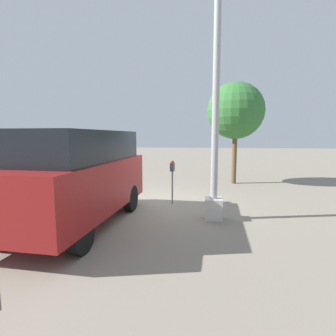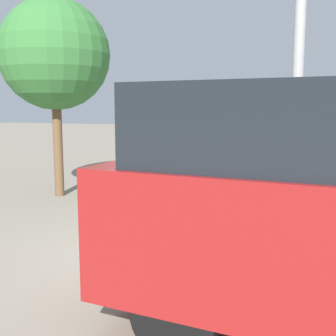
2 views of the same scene
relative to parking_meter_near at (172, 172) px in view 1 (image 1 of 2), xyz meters
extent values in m
plane|color=gray|center=(0.05, -0.59, -1.02)|extent=(80.00, 80.00, 0.00)
cylinder|color=gray|center=(0.00, 0.00, -0.50)|extent=(0.05, 0.05, 1.05)
cube|color=#47474C|center=(0.00, 0.00, 0.16)|extent=(0.21, 0.13, 0.26)
sphere|color=maroon|center=(0.00, 0.00, 0.31)|extent=(0.11, 0.11, 0.11)
cube|color=beige|center=(1.39, 1.24, -0.75)|extent=(0.44, 0.44, 0.55)
cylinder|color=#9E9E9E|center=(1.39, 1.24, 2.17)|extent=(0.17, 0.17, 5.28)
cube|color=maroon|center=(2.31, -1.96, -0.06)|extent=(4.61, 2.04, 1.18)
cube|color=black|center=(2.19, -1.96, 0.89)|extent=(3.69, 1.86, 0.71)
cube|color=orange|center=(4.55, -1.46, -0.50)|extent=(0.09, 0.12, 0.20)
cylinder|color=black|center=(3.75, -1.21, -0.65)|extent=(0.75, 0.25, 0.74)
cylinder|color=black|center=(3.67, -2.84, -0.65)|extent=(0.75, 0.25, 0.74)
cylinder|color=black|center=(0.94, -1.09, -0.65)|extent=(0.75, 0.25, 0.74)
cylinder|color=black|center=(0.87, -2.71, -0.65)|extent=(0.75, 0.25, 0.74)
cube|color=maroon|center=(-11.75, -7.29, -0.42)|extent=(4.28, 2.06, 0.57)
cube|color=black|center=(-11.54, -7.28, 0.14)|extent=(2.39, 1.81, 0.54)
cube|color=orange|center=(-13.75, -8.00, -0.56)|extent=(0.09, 0.12, 0.20)
cylinder|color=black|center=(-13.00, -8.17, -0.71)|extent=(0.64, 0.26, 0.63)
cylinder|color=black|center=(-13.09, -6.57, -0.71)|extent=(0.64, 0.26, 0.63)
cylinder|color=black|center=(-10.41, -8.01, -0.71)|extent=(0.64, 0.26, 0.63)
cylinder|color=black|center=(-10.51, -6.42, -0.71)|extent=(0.64, 0.26, 0.63)
cylinder|color=brown|center=(-3.99, 2.31, 0.16)|extent=(0.21, 0.21, 2.37)
sphere|color=#337033|center=(-3.99, 2.31, 2.22)|extent=(2.48, 2.48, 2.48)
camera|label=1|loc=(8.03, 1.00, 1.11)|focal=28.00mm
camera|label=2|loc=(2.04, -5.73, 1.04)|focal=45.00mm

